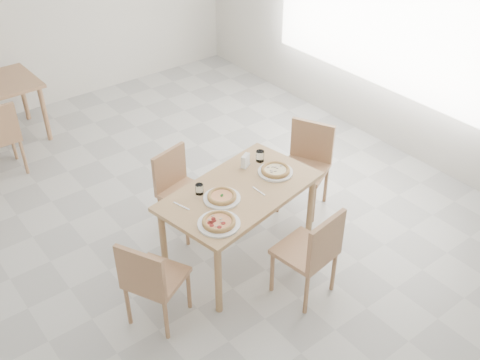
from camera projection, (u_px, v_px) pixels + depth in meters
room at (379, 16)px, 6.32m from camera, size 7.28×7.00×7.00m
main_table at (240, 198)px, 4.89m from camera, size 1.52×1.04×0.75m
chair_south at (313, 250)px, 4.56m from camera, size 0.49×0.49×0.88m
chair_north at (179, 185)px, 5.36m from camera, size 0.49×0.49×0.83m
chair_west at (150, 278)px, 4.32m from camera, size 0.56×0.56×0.84m
chair_east at (307, 160)px, 5.65m from camera, size 0.60×0.60×0.90m
plate_margherita at (222, 198)px, 4.72m from camera, size 0.32×0.32×0.02m
plate_mushroom at (275, 172)px, 5.04m from camera, size 0.32×0.32×0.02m
plate_pepperoni at (219, 224)px, 4.44m from camera, size 0.34×0.34×0.02m
pizza_margherita at (222, 196)px, 4.71m from camera, size 0.31×0.31×0.03m
pizza_mushroom at (276, 170)px, 5.03m from camera, size 0.31×0.31×0.03m
pizza_pepperoni at (219, 221)px, 4.43m from camera, size 0.33×0.33×0.03m
tumbler_a at (199, 189)px, 4.76m from camera, size 0.07×0.07×0.09m
tumbler_b at (260, 156)px, 5.19m from camera, size 0.08×0.08×0.10m
napkin_holder at (245, 161)px, 5.10m from camera, size 0.13×0.10×0.13m
fork_a at (181, 206)px, 4.64m from camera, size 0.06×0.17×0.01m
fork_b at (259, 191)px, 4.81m from camera, size 0.02×0.16×0.01m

